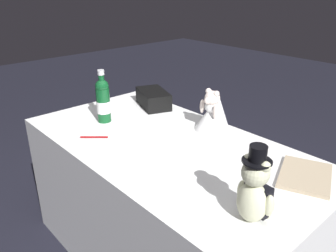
{
  "coord_description": "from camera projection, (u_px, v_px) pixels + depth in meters",
  "views": [
    {
      "loc": [
        -1.19,
        1.07,
        1.59
      ],
      "look_at": [
        0.0,
        0.0,
        0.89
      ],
      "focal_mm": 36.43,
      "sensor_mm": 36.0,
      "label": 1
    }
  ],
  "objects": [
    {
      "name": "champagne_bottle",
      "position": [
        103.0,
        100.0,
        2.02
      ],
      "size": [
        0.08,
        0.08,
        0.32
      ],
      "color": "#104A22",
      "rests_on": "reception_table"
    },
    {
      "name": "guestbook",
      "position": [
        305.0,
        176.0,
        1.48
      ],
      "size": [
        0.3,
        0.34,
        0.02
      ],
      "primitive_type": "cube",
      "rotation": [
        0.0,
        0.0,
        0.39
      ],
      "color": "tan",
      "rests_on": "reception_table"
    },
    {
      "name": "signing_pen",
      "position": [
        93.0,
        137.0,
        1.85
      ],
      "size": [
        0.11,
        0.12,
        0.01
      ],
      "color": "maroon",
      "rests_on": "reception_table"
    },
    {
      "name": "teddy_bear_bride",
      "position": [
        213.0,
        113.0,
        1.93
      ],
      "size": [
        0.19,
        0.22,
        0.24
      ],
      "color": "white",
      "rests_on": "reception_table"
    },
    {
      "name": "teddy_bear_groom",
      "position": [
        255.0,
        191.0,
        1.18
      ],
      "size": [
        0.15,
        0.14,
        0.3
      ],
      "color": "beige",
      "rests_on": "reception_table"
    },
    {
      "name": "reception_table",
      "position": [
        168.0,
        206.0,
        1.94
      ],
      "size": [
        1.67,
        0.87,
        0.79
      ],
      "primitive_type": "cube",
      "color": "white",
      "rests_on": "ground_plane"
    },
    {
      "name": "gift_case_black",
      "position": [
        153.0,
        99.0,
        2.29
      ],
      "size": [
        0.32,
        0.25,
        0.11
      ],
      "color": "black",
      "rests_on": "reception_table"
    }
  ]
}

